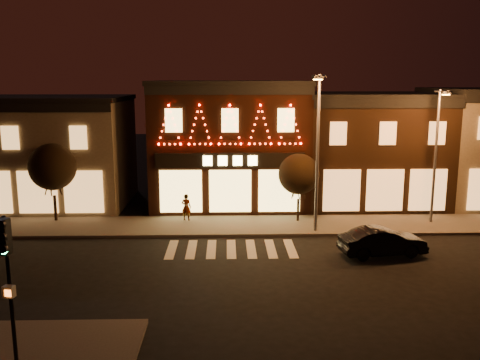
{
  "coord_description": "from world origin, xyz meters",
  "views": [
    {
      "loc": [
        -0.23,
        -21.09,
        8.43
      ],
      "look_at": [
        0.44,
        4.0,
        3.54
      ],
      "focal_mm": 39.03,
      "sensor_mm": 36.0,
      "label": 1
    }
  ],
  "objects_px": {
    "traffic_signal_near": "(7,263)",
    "dark_sedan": "(382,242)",
    "pedestrian": "(186,207)",
    "streetlamp_mid": "(318,141)"
  },
  "relations": [
    {
      "from": "traffic_signal_near",
      "to": "streetlamp_mid",
      "type": "bearing_deg",
      "value": 62.7
    },
    {
      "from": "dark_sedan",
      "to": "pedestrian",
      "type": "xyz_separation_m",
      "value": [
        -9.92,
        6.13,
        0.26
      ]
    },
    {
      "from": "dark_sedan",
      "to": "pedestrian",
      "type": "bearing_deg",
      "value": 49.62
    },
    {
      "from": "traffic_signal_near",
      "to": "dark_sedan",
      "type": "bearing_deg",
      "value": 47.92
    },
    {
      "from": "traffic_signal_near",
      "to": "streetlamp_mid",
      "type": "height_order",
      "value": "streetlamp_mid"
    },
    {
      "from": "streetlamp_mid",
      "to": "dark_sedan",
      "type": "distance_m",
      "value": 6.3
    },
    {
      "from": "traffic_signal_near",
      "to": "dark_sedan",
      "type": "height_order",
      "value": "traffic_signal_near"
    },
    {
      "from": "traffic_signal_near",
      "to": "pedestrian",
      "type": "bearing_deg",
      "value": 88.81
    },
    {
      "from": "traffic_signal_near",
      "to": "streetlamp_mid",
      "type": "distance_m",
      "value": 17.5
    },
    {
      "from": "dark_sedan",
      "to": "pedestrian",
      "type": "height_order",
      "value": "pedestrian"
    }
  ]
}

